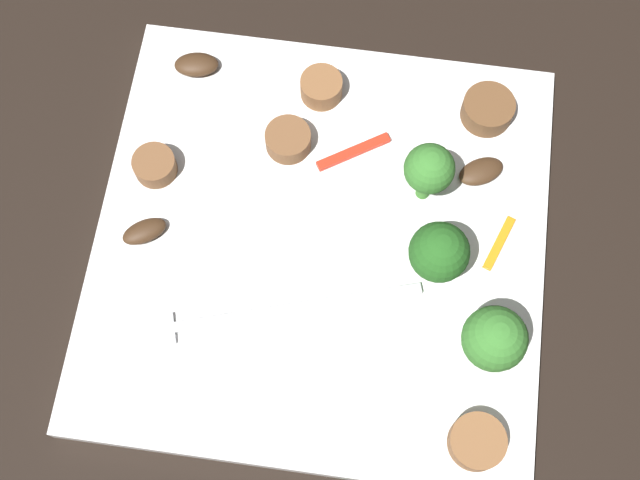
{
  "coord_description": "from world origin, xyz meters",
  "views": [
    {
      "loc": [
        -0.02,
        0.17,
        0.49
      ],
      "look_at": [
        0.0,
        0.0,
        0.01
      ],
      "focal_mm": 47.21,
      "sensor_mm": 36.0,
      "label": 1
    }
  ],
  "objects": [
    {
      "name": "broccoli_floret_2",
      "position": [
        -0.07,
        0.01,
        0.04
      ],
      "size": [
        0.03,
        0.03,
        0.05
      ],
      "color": "#296420",
      "rests_on": "plate"
    },
    {
      "name": "ground_plane",
      "position": [
        0.0,
        0.0,
        0.0
      ],
      "size": [
        1.4,
        1.4,
        0.0
      ],
      "primitive_type": "plane",
      "color": "black"
    },
    {
      "name": "pepper_strip_2",
      "position": [
        -0.01,
        -0.06,
        0.02
      ],
      "size": [
        0.04,
        0.03,
        0.0
      ],
      "primitive_type": "cube",
      "rotation": [
        0.0,
        0.0,
        3.71
      ],
      "color": "red",
      "rests_on": "plate"
    },
    {
      "name": "sausage_slice_3",
      "position": [
        0.03,
        -0.06,
        0.02
      ],
      "size": [
        0.04,
        0.04,
        0.01
      ],
      "primitive_type": "cylinder",
      "rotation": [
        0.0,
        0.0,
        0.62
      ],
      "color": "brown",
      "rests_on": "plate"
    },
    {
      "name": "pepper_strip_1",
      "position": [
        -0.11,
        -0.01,
        0.01
      ],
      "size": [
        0.02,
        0.04,
        0.0
      ],
      "primitive_type": "cube",
      "rotation": [
        0.0,
        0.0,
        4.36
      ],
      "color": "orange",
      "rests_on": "plate"
    },
    {
      "name": "sausage_slice_1",
      "position": [
        0.11,
        -0.03,
        0.02
      ],
      "size": [
        0.04,
        0.04,
        0.01
      ],
      "primitive_type": "cylinder",
      "rotation": [
        0.0,
        0.0,
        1.07
      ],
      "color": "brown",
      "rests_on": "plate"
    },
    {
      "name": "broccoli_floret_0",
      "position": [
        -0.06,
        -0.04,
        0.05
      ],
      "size": [
        0.03,
        0.03,
        0.05
      ],
      "color": "#408630",
      "rests_on": "plate"
    },
    {
      "name": "mushroom_2",
      "position": [
        -0.09,
        -0.06,
        0.02
      ],
      "size": [
        0.03,
        0.03,
        0.01
      ],
      "primitive_type": "ellipsoid",
      "rotation": [
        0.0,
        0.0,
        3.67
      ],
      "color": "#422B19",
      "rests_on": "plate"
    },
    {
      "name": "sausage_slice_2",
      "position": [
        -0.09,
        -0.1,
        0.02
      ],
      "size": [
        0.04,
        0.04,
        0.02
      ],
      "primitive_type": "cylinder",
      "rotation": [
        0.0,
        0.0,
        2.8
      ],
      "color": "brown",
      "rests_on": "plate"
    },
    {
      "name": "sausage_slice_4",
      "position": [
        -0.1,
        0.11,
        0.02
      ],
      "size": [
        0.04,
        0.04,
        0.01
      ],
      "primitive_type": "cylinder",
      "rotation": [
        0.0,
        0.0,
        2.74
      ],
      "color": "brown",
      "rests_on": "plate"
    },
    {
      "name": "mushroom_0",
      "position": [
        0.09,
        -0.11,
        0.02
      ],
      "size": [
        0.03,
        0.02,
        0.01
      ],
      "primitive_type": "ellipsoid",
      "rotation": [
        0.0,
        0.0,
        3.31
      ],
      "color": "#422B19",
      "rests_on": "plate"
    },
    {
      "name": "plate",
      "position": [
        0.0,
        0.0,
        0.01
      ],
      "size": [
        0.27,
        0.27,
        0.01
      ],
      "primitive_type": "cube",
      "color": "white",
      "rests_on": "ground_plane"
    },
    {
      "name": "mushroom_1",
      "position": [
        0.1,
        0.01,
        0.02
      ],
      "size": [
        0.03,
        0.03,
        0.01
      ],
      "primitive_type": "ellipsoid",
      "rotation": [
        0.0,
        0.0,
        3.71
      ],
      "color": "#422B19",
      "rests_on": "plate"
    },
    {
      "name": "fork",
      "position": [
        0.04,
        0.05,
        0.01
      ],
      "size": [
        0.18,
        0.06,
        0.0
      ],
      "rotation": [
        0.0,
        0.0,
        0.3
      ],
      "color": "silver",
      "rests_on": "plate"
    },
    {
      "name": "broccoli_floret_1",
      "position": [
        -0.1,
        0.05,
        0.04
      ],
      "size": [
        0.04,
        0.04,
        0.05
      ],
      "color": "#408630",
      "rests_on": "plate"
    },
    {
      "name": "sausage_slice_0",
      "position": [
        0.01,
        -0.1,
        0.02
      ],
      "size": [
        0.03,
        0.03,
        0.02
      ],
      "primitive_type": "cylinder",
      "rotation": [
        0.0,
        0.0,
        3.1
      ],
      "color": "brown",
      "rests_on": "plate"
    }
  ]
}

